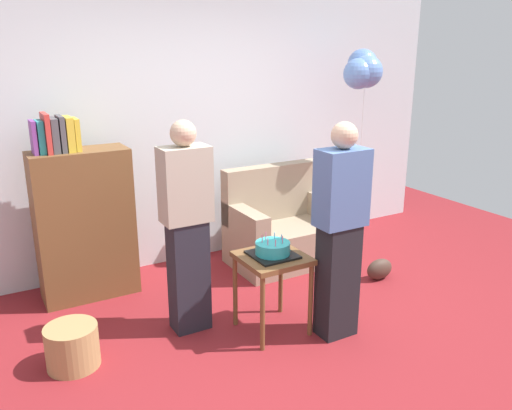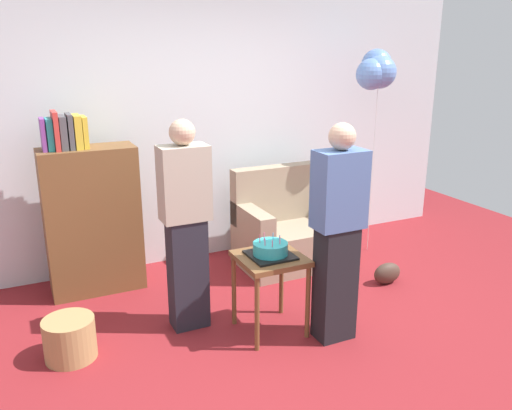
{
  "view_description": "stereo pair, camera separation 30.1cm",
  "coord_description": "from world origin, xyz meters",
  "px_view_note": "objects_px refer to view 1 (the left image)",
  "views": [
    {
      "loc": [
        -2.0,
        -2.81,
        2.15
      ],
      "look_at": [
        -0.06,
        0.57,
        0.95
      ],
      "focal_mm": 37.24,
      "sensor_mm": 36.0,
      "label": 1
    },
    {
      "loc": [
        -1.73,
        -2.95,
        2.15
      ],
      "look_at": [
        -0.06,
        0.57,
        0.95
      ],
      "focal_mm": 37.24,
      "sensor_mm": 36.0,
      "label": 2
    }
  ],
  "objects_px": {
    "side_table": "(272,267)",
    "birthday_cake": "(273,249)",
    "person_blowing_candles": "(187,227)",
    "balloon_bunch": "(363,70)",
    "person_holding_cake": "(340,231)",
    "wicker_basket": "(72,346)",
    "handbag": "(379,269)",
    "bookshelf": "(84,221)",
    "couch": "(283,229)"
  },
  "relations": [
    {
      "from": "couch",
      "to": "balloon_bunch",
      "type": "xyz_separation_m",
      "value": [
        0.87,
        -0.07,
        1.54
      ]
    },
    {
      "from": "bookshelf",
      "to": "birthday_cake",
      "type": "distance_m",
      "value": 1.71
    },
    {
      "from": "bookshelf",
      "to": "balloon_bunch",
      "type": "height_order",
      "value": "balloon_bunch"
    },
    {
      "from": "handbag",
      "to": "balloon_bunch",
      "type": "bearing_deg",
      "value": 67.36
    },
    {
      "from": "wicker_basket",
      "to": "balloon_bunch",
      "type": "distance_m",
      "value": 3.66
    },
    {
      "from": "bookshelf",
      "to": "person_blowing_candles",
      "type": "bearing_deg",
      "value": -60.58
    },
    {
      "from": "bookshelf",
      "to": "handbag",
      "type": "xyz_separation_m",
      "value": [
        2.44,
        -1.04,
        -0.59
      ]
    },
    {
      "from": "person_blowing_candles",
      "to": "balloon_bunch",
      "type": "bearing_deg",
      "value": 19.75
    },
    {
      "from": "person_blowing_candles",
      "to": "balloon_bunch",
      "type": "height_order",
      "value": "balloon_bunch"
    },
    {
      "from": "person_blowing_candles",
      "to": "side_table",
      "type": "bearing_deg",
      "value": -30.85
    },
    {
      "from": "birthday_cake",
      "to": "person_holding_cake",
      "type": "distance_m",
      "value": 0.51
    },
    {
      "from": "wicker_basket",
      "to": "birthday_cake",
      "type": "bearing_deg",
      "value": -10.53
    },
    {
      "from": "couch",
      "to": "person_holding_cake",
      "type": "bearing_deg",
      "value": -106.67
    },
    {
      "from": "side_table",
      "to": "wicker_basket",
      "type": "height_order",
      "value": "side_table"
    },
    {
      "from": "side_table",
      "to": "wicker_basket",
      "type": "distance_m",
      "value": 1.52
    },
    {
      "from": "side_table",
      "to": "bookshelf",
      "type": "bearing_deg",
      "value": 129.37
    },
    {
      "from": "handbag",
      "to": "couch",
      "type": "bearing_deg",
      "value": 122.97
    },
    {
      "from": "bookshelf",
      "to": "wicker_basket",
      "type": "xyz_separation_m",
      "value": [
        -0.36,
        -1.05,
        -0.54
      ]
    },
    {
      "from": "couch",
      "to": "person_blowing_candles",
      "type": "bearing_deg",
      "value": -150.2
    },
    {
      "from": "person_holding_cake",
      "to": "balloon_bunch",
      "type": "bearing_deg",
      "value": -107.97
    },
    {
      "from": "couch",
      "to": "wicker_basket",
      "type": "height_order",
      "value": "couch"
    },
    {
      "from": "side_table",
      "to": "birthday_cake",
      "type": "height_order",
      "value": "birthday_cake"
    },
    {
      "from": "person_blowing_candles",
      "to": "wicker_basket",
      "type": "distance_m",
      "value": 1.14
    },
    {
      "from": "couch",
      "to": "person_holding_cake",
      "type": "relative_size",
      "value": 0.67
    },
    {
      "from": "couch",
      "to": "birthday_cake",
      "type": "xyz_separation_m",
      "value": [
        -0.82,
        -1.12,
        0.33
      ]
    },
    {
      "from": "balloon_bunch",
      "to": "side_table",
      "type": "bearing_deg",
      "value": -148.02
    },
    {
      "from": "side_table",
      "to": "handbag",
      "type": "xyz_separation_m",
      "value": [
        1.36,
        0.28,
        -0.42
      ]
    },
    {
      "from": "couch",
      "to": "handbag",
      "type": "relative_size",
      "value": 3.93
    },
    {
      "from": "bookshelf",
      "to": "wicker_basket",
      "type": "distance_m",
      "value": 1.24
    },
    {
      "from": "birthday_cake",
      "to": "side_table",
      "type": "bearing_deg",
      "value": -16.55
    },
    {
      "from": "side_table",
      "to": "birthday_cake",
      "type": "distance_m",
      "value": 0.15
    },
    {
      "from": "handbag",
      "to": "wicker_basket",
      "type": "bearing_deg",
      "value": -179.72
    },
    {
      "from": "side_table",
      "to": "handbag",
      "type": "height_order",
      "value": "side_table"
    },
    {
      "from": "person_blowing_candles",
      "to": "balloon_bunch",
      "type": "xyz_separation_m",
      "value": [
        2.22,
        0.7,
        1.05
      ]
    },
    {
      "from": "side_table",
      "to": "balloon_bunch",
      "type": "height_order",
      "value": "balloon_bunch"
    },
    {
      "from": "bookshelf",
      "to": "handbag",
      "type": "height_order",
      "value": "bookshelf"
    },
    {
      "from": "handbag",
      "to": "birthday_cake",
      "type": "bearing_deg",
      "value": -168.29
    },
    {
      "from": "bookshelf",
      "to": "side_table",
      "type": "height_order",
      "value": "bookshelf"
    },
    {
      "from": "birthday_cake",
      "to": "person_blowing_candles",
      "type": "relative_size",
      "value": 0.2
    },
    {
      "from": "balloon_bunch",
      "to": "bookshelf",
      "type": "bearing_deg",
      "value": 174.39
    },
    {
      "from": "bookshelf",
      "to": "person_holding_cake",
      "type": "distance_m",
      "value": 2.19
    },
    {
      "from": "wicker_basket",
      "to": "handbag",
      "type": "distance_m",
      "value": 2.81
    },
    {
      "from": "bookshelf",
      "to": "birthday_cake",
      "type": "xyz_separation_m",
      "value": [
        1.08,
        -1.32,
        -0.02
      ]
    },
    {
      "from": "couch",
      "to": "person_blowing_candles",
      "type": "height_order",
      "value": "person_blowing_candles"
    },
    {
      "from": "couch",
      "to": "birthday_cake",
      "type": "distance_m",
      "value": 1.43
    },
    {
      "from": "birthday_cake",
      "to": "person_blowing_candles",
      "type": "xyz_separation_m",
      "value": [
        -0.54,
        0.35,
        0.16
      ]
    },
    {
      "from": "side_table",
      "to": "person_blowing_candles",
      "type": "distance_m",
      "value": 0.71
    },
    {
      "from": "birthday_cake",
      "to": "handbag",
      "type": "distance_m",
      "value": 1.5
    },
    {
      "from": "side_table",
      "to": "couch",
      "type": "bearing_deg",
      "value": 53.99
    },
    {
      "from": "wicker_basket",
      "to": "handbag",
      "type": "height_order",
      "value": "wicker_basket"
    }
  ]
}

